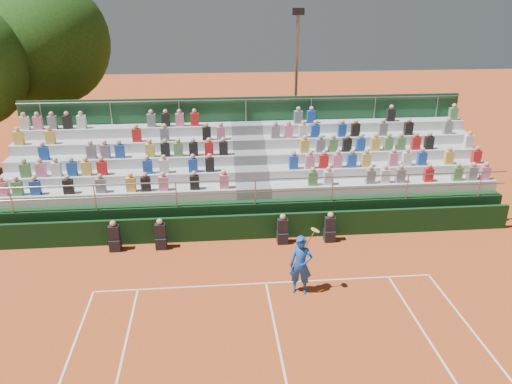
{
  "coord_description": "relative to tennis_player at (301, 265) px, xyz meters",
  "views": [
    {
      "loc": [
        -1.62,
        -13.84,
        8.84
      ],
      "look_at": [
        0.0,
        3.5,
        1.8
      ],
      "focal_mm": 35.0,
      "sensor_mm": 36.0,
      "label": 1
    }
  ],
  "objects": [
    {
      "name": "ground",
      "position": [
        -1.02,
        0.58,
        -0.97
      ],
      "size": [
        90.0,
        90.0,
        0.0
      ],
      "primitive_type": "plane",
      "color": "#C14E20",
      "rests_on": "ground"
    },
    {
      "name": "courtside_wall",
      "position": [
        -1.02,
        3.78,
        -0.47
      ],
      "size": [
        20.0,
        0.15,
        1.0
      ],
      "primitive_type": "cube",
      "color": "black",
      "rests_on": "ground"
    },
    {
      "name": "grandstand",
      "position": [
        -1.02,
        7.02,
        0.12
      ],
      "size": [
        20.0,
        5.2,
        4.4
      ],
      "color": "black",
      "rests_on": "ground"
    },
    {
      "name": "tennis_player",
      "position": [
        0.0,
        0.0,
        0.0
      ],
      "size": [
        0.93,
        0.63,
        2.22
      ],
      "color": "#1648A8",
      "rests_on": "ground"
    },
    {
      "name": "line_officials",
      "position": [
        -2.31,
        3.33,
        -0.49
      ],
      "size": [
        8.37,
        0.4,
        1.19
      ],
      "color": "black",
      "rests_on": "ground"
    },
    {
      "name": "tree_east",
      "position": [
        -11.09,
        14.67,
        5.38
      ],
      "size": [
        6.66,
        6.66,
        9.69
      ],
      "color": "#332212",
      "rests_on": "ground"
    },
    {
      "name": "floodlight_mast",
      "position": [
        1.95,
        13.04,
        3.73
      ],
      "size": [
        0.6,
        0.25,
        8.05
      ],
      "color": "gray",
      "rests_on": "ground"
    }
  ]
}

